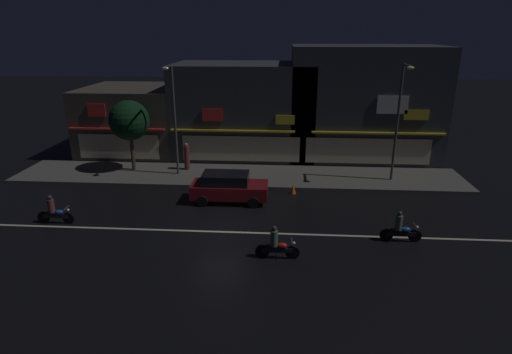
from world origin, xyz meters
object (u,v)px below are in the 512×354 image
pedestrian_on_sidewalk (187,157)px  motorcycle_following (276,245)px  motorcycle_opposite_lane (54,212)px  streetlamp_mid (399,114)px  traffic_cone (293,189)px  streetlamp_west (173,112)px  motorcycle_lead (400,229)px  parked_car_near_kerb (229,187)px

pedestrian_on_sidewalk → motorcycle_following: size_ratio=0.98×
pedestrian_on_sidewalk → motorcycle_opposite_lane: pedestrian_on_sidewalk is taller
streetlamp_mid → traffic_cone: bearing=-160.0°
streetlamp_mid → motorcycle_opposite_lane: (-18.40, -7.26, -3.80)m
streetlamp_mid → motorcycle_following: streetlamp_mid is taller
streetlamp_west → pedestrian_on_sidewalk: streetlamp_west is taller
streetlamp_mid → motorcycle_lead: streetlamp_mid is taller
motorcycle_following → motorcycle_lead: bearing=-156.1°
streetlamp_mid → motorcycle_opposite_lane: streetlamp_mid is taller
streetlamp_mid → pedestrian_on_sidewalk: size_ratio=3.92×
streetlamp_west → motorcycle_opposite_lane: 9.45m
streetlamp_mid → motorcycle_lead: (-1.54, -8.05, -3.80)m
streetlamp_west → traffic_cone: 9.04m
pedestrian_on_sidewalk → motorcycle_following: 13.04m
pedestrian_on_sidewalk → motorcycle_lead: pedestrian_on_sidewalk is taller
parked_car_near_kerb → motorcycle_lead: (8.48, -4.29, -0.24)m
parked_car_near_kerb → motorcycle_lead: size_ratio=2.26×
motorcycle_lead → motorcycle_following: (-5.64, -1.90, 0.00)m
motorcycle_opposite_lane → motorcycle_following: bearing=-20.5°
motorcycle_lead → streetlamp_mid: bearing=-106.3°
parked_car_near_kerb → traffic_cone: bearing=-158.6°
streetlamp_west → pedestrian_on_sidewalk: size_ratio=3.85×
streetlamp_west → streetlamp_mid: 14.00m
motorcycle_lead → motorcycle_opposite_lane: 16.87m
streetlamp_west → motorcycle_opposite_lane: streetlamp_west is taller
streetlamp_west → motorcycle_following: streetlamp_west is taller
streetlamp_mid → motorcycle_following: size_ratio=3.84×
parked_car_near_kerb → traffic_cone: parked_car_near_kerb is taller
streetlamp_mid → traffic_cone: streetlamp_mid is taller
parked_car_near_kerb → motorcycle_opposite_lane: bearing=22.7°
streetlamp_mid → traffic_cone: (-6.34, -2.31, -4.16)m
streetlamp_west → motorcycle_following: size_ratio=3.77×
pedestrian_on_sidewalk → parked_car_near_kerb: bearing=114.8°
streetlamp_mid → traffic_cone: size_ratio=13.27×
pedestrian_on_sidewalk → motorcycle_opposite_lane: (-4.81, -8.67, -0.37)m
motorcycle_opposite_lane → traffic_cone: (12.06, 4.95, -0.36)m
traffic_cone → parked_car_near_kerb: bearing=-158.6°
pedestrian_on_sidewalk → traffic_cone: 8.17m
traffic_cone → motorcycle_following: bearing=-96.3°
motorcycle_lead → motorcycle_following: size_ratio=1.00×
parked_car_near_kerb → motorcycle_opposite_lane: 9.08m
motorcycle_opposite_lane → pedestrian_on_sidewalk: bearing=54.0°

